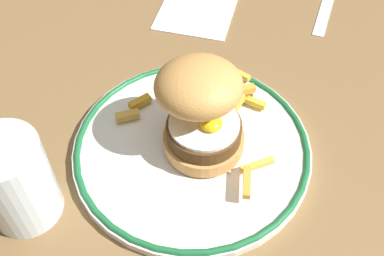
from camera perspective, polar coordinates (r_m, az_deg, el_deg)
ground_plane at (r=56.87cm, az=2.58°, el=-7.28°), size 110.22×99.84×4.00cm
dinner_plate at (r=56.69cm, az=0.00°, el=-2.42°), size 28.95×28.95×1.60cm
burger at (r=52.10cm, az=1.10°, el=2.63°), size 11.11×12.22×11.63cm
fries_pile at (r=58.35cm, az=3.08°, el=2.05°), size 19.37×22.18×2.67cm
water_glass at (r=52.36cm, az=-20.71°, el=-6.57°), size 7.81×7.81×11.00cm
napkin at (r=77.41cm, az=0.55°, el=14.21°), size 15.45×15.92×0.40cm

